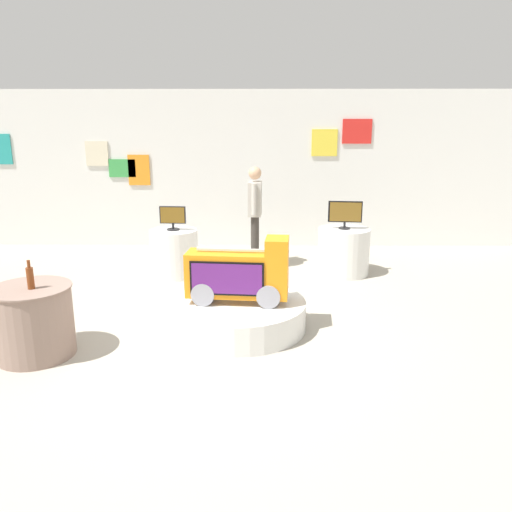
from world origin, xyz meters
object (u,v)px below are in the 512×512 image
(novelty_firetruck_tv, at_px, (239,276))
(shopper_browsing_near_truck, at_px, (255,209))
(main_display_pedestal, at_px, (238,315))
(tv_on_center_rear, at_px, (345,213))
(bottle_on_side_table, at_px, (30,277))
(display_pedestal_left_rear, at_px, (174,253))
(tv_on_left_rear, at_px, (173,217))
(side_table_round, at_px, (33,321))
(display_pedestal_center_rear, at_px, (343,251))

(novelty_firetruck_tv, relative_size, shopper_browsing_near_truck, 0.71)
(shopper_browsing_near_truck, bearing_deg, novelty_firetruck_tv, -93.39)
(main_display_pedestal, xyz_separation_m, shopper_browsing_near_truck, (0.17, 2.50, 0.78))
(tv_on_center_rear, distance_m, shopper_browsing_near_truck, 1.40)
(bottle_on_side_table, bearing_deg, display_pedestal_left_rear, 72.25)
(bottle_on_side_table, bearing_deg, shopper_browsing_near_truck, 57.04)
(tv_on_center_rear, bearing_deg, display_pedestal_left_rear, -177.69)
(display_pedestal_left_rear, bearing_deg, shopper_browsing_near_truck, 20.91)
(tv_on_left_rear, relative_size, side_table_round, 0.50)
(display_pedestal_center_rear, xyz_separation_m, shopper_browsing_near_truck, (-1.35, 0.36, 0.59))
(shopper_browsing_near_truck, bearing_deg, tv_on_left_rear, -158.92)
(tv_on_left_rear, height_order, bottle_on_side_table, tv_on_left_rear)
(main_display_pedestal, relative_size, bottle_on_side_table, 5.39)
(side_table_round, bearing_deg, shopper_browsing_near_truck, 56.11)
(tv_on_left_rear, bearing_deg, novelty_firetruck_tv, -62.36)
(tv_on_center_rear, distance_m, bottle_on_side_table, 4.51)
(novelty_firetruck_tv, distance_m, tv_on_left_rear, 2.32)
(bottle_on_side_table, bearing_deg, display_pedestal_center_rear, 39.89)
(display_pedestal_left_rear, relative_size, shopper_browsing_near_truck, 0.45)
(tv_on_left_rear, bearing_deg, side_table_round, -108.89)
(main_display_pedestal, xyz_separation_m, tv_on_left_rear, (-1.05, 2.03, 0.74))
(tv_on_left_rear, relative_size, shopper_browsing_near_truck, 0.24)
(main_display_pedestal, relative_size, display_pedestal_left_rear, 2.14)
(main_display_pedestal, xyz_separation_m, display_pedestal_center_rear, (1.52, 2.14, 0.19))
(display_pedestal_center_rear, height_order, side_table_round, side_table_round)
(display_pedestal_left_rear, xyz_separation_m, display_pedestal_center_rear, (2.57, 0.11, 0.00))
(main_display_pedestal, distance_m, shopper_browsing_near_truck, 2.62)
(display_pedestal_center_rear, height_order, tv_on_center_rear, tv_on_center_rear)
(main_display_pedestal, bearing_deg, tv_on_left_rear, 117.28)
(novelty_firetruck_tv, bearing_deg, side_table_round, -160.87)
(tv_on_center_rear, bearing_deg, main_display_pedestal, -125.48)
(novelty_firetruck_tv, height_order, shopper_browsing_near_truck, shopper_browsing_near_truck)
(novelty_firetruck_tv, bearing_deg, tv_on_left_rear, 117.64)
(display_pedestal_left_rear, xyz_separation_m, bottle_on_side_table, (-0.89, -2.78, 0.47))
(display_pedestal_center_rear, relative_size, bottle_on_side_table, 2.76)
(novelty_firetruck_tv, xyz_separation_m, display_pedestal_left_rear, (-1.07, 2.04, -0.27))
(main_display_pedestal, relative_size, tv_on_left_rear, 3.94)
(side_table_round, relative_size, shopper_browsing_near_truck, 0.49)
(main_display_pedestal, distance_m, tv_on_center_rear, 2.74)
(display_pedestal_left_rear, bearing_deg, display_pedestal_center_rear, 2.40)
(display_pedestal_left_rear, height_order, bottle_on_side_table, bottle_on_side_table)
(side_table_round, relative_size, bottle_on_side_table, 2.76)
(tv_on_left_rear, bearing_deg, display_pedestal_center_rear, 2.49)
(main_display_pedestal, xyz_separation_m, side_table_round, (-1.98, -0.70, 0.21))
(tv_on_left_rear, bearing_deg, bottle_on_side_table, -107.78)
(tv_on_left_rear, xyz_separation_m, display_pedestal_center_rear, (2.57, 0.11, -0.55))
(novelty_firetruck_tv, xyz_separation_m, bottle_on_side_table, (-1.96, -0.74, 0.21))
(main_display_pedestal, relative_size, shopper_browsing_near_truck, 0.95)
(tv_on_left_rear, bearing_deg, tv_on_center_rear, 2.40)
(tv_on_left_rear, relative_size, tv_on_center_rear, 0.77)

